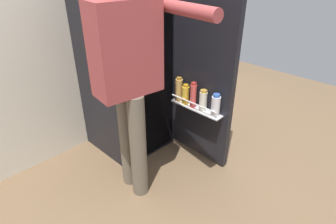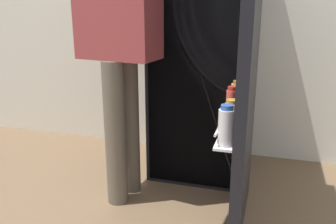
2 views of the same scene
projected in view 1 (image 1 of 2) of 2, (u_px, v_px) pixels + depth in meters
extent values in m
plane|color=brown|center=(171.00, 166.00, 2.49)|extent=(5.83, 5.83, 0.00)
cube|color=silver|center=(96.00, 7.00, 2.46)|extent=(4.40, 0.10, 2.47)
cube|color=black|center=(125.00, 61.00, 2.43)|extent=(0.60, 0.62, 1.67)
cube|color=white|center=(148.00, 69.00, 2.24)|extent=(0.56, 0.01, 1.63)
cube|color=white|center=(145.00, 73.00, 2.29)|extent=(0.52, 0.09, 0.01)
cube|color=black|center=(204.00, 68.00, 2.26)|extent=(0.05, 0.59, 1.62)
cube|color=white|center=(196.00, 108.00, 2.38)|extent=(0.09, 0.50, 0.01)
cylinder|color=silver|center=(193.00, 103.00, 2.33)|extent=(0.01, 0.48, 0.01)
cylinder|color=#EDE5CC|center=(203.00, 101.00, 2.31)|extent=(0.06, 0.06, 0.16)
cylinder|color=#B78933|center=(204.00, 91.00, 2.26)|extent=(0.05, 0.05, 0.02)
cylinder|color=white|center=(216.00, 106.00, 2.22)|extent=(0.07, 0.07, 0.17)
cylinder|color=#335BB2|center=(217.00, 95.00, 2.17)|extent=(0.05, 0.05, 0.02)
cylinder|color=tan|center=(179.00, 90.00, 2.46)|extent=(0.06, 0.06, 0.20)
cylinder|color=#996623|center=(179.00, 78.00, 2.40)|extent=(0.05, 0.05, 0.02)
cylinder|color=#DB4C47|center=(193.00, 96.00, 2.35)|extent=(0.05, 0.05, 0.20)
cylinder|color=#B22D28|center=(194.00, 84.00, 2.29)|extent=(0.04, 0.04, 0.02)
cylinder|color=gold|center=(186.00, 95.00, 2.41)|extent=(0.06, 0.06, 0.16)
cylinder|color=#BC8419|center=(186.00, 86.00, 2.37)|extent=(0.05, 0.05, 0.02)
cylinder|color=brown|center=(178.00, 92.00, 2.47)|extent=(0.05, 0.05, 0.16)
cylinder|color=black|center=(178.00, 82.00, 2.42)|extent=(0.05, 0.05, 0.03)
cylinder|color=#665B4C|center=(127.00, 138.00, 2.14)|extent=(0.12, 0.12, 0.83)
cylinder|color=#665B4C|center=(138.00, 148.00, 2.03)|extent=(0.12, 0.12, 0.83)
cube|color=#9E3D3D|center=(126.00, 49.00, 1.74)|extent=(0.45, 0.28, 0.59)
cylinder|color=#9E3D3D|center=(110.00, 45.00, 1.90)|extent=(0.08, 0.08, 0.55)
cylinder|color=#9E3D3D|center=(183.00, 9.00, 1.63)|extent=(0.15, 0.56, 0.08)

